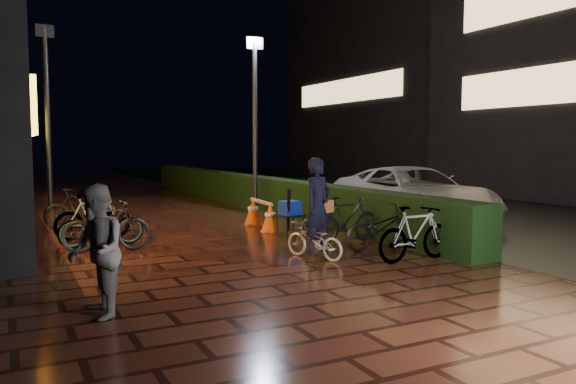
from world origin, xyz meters
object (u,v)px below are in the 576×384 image
cyclist (316,222)px  cart_assembly (290,210)px  bystander_person (96,251)px  traffic_barrier (261,214)px  van (413,195)px

cyclist → cart_assembly: size_ratio=1.66×
bystander_person → traffic_barrier: size_ratio=0.93×
bystander_person → traffic_barrier: bystander_person is taller
bystander_person → van: size_ratio=0.30×
bystander_person → cyclist: bearing=111.8°
bystander_person → van: bearing=116.6°
van → cart_assembly: size_ratio=4.79×
bystander_person → cart_assembly: 6.49m
bystander_person → cyclist: 4.31m
cyclist → cart_assembly: cyclist is taller
van → traffic_barrier: bearing=172.0°
van → cart_assembly: van is taller
van → cart_assembly: bearing=-171.6°
bystander_person → cyclist: size_ratio=0.88×
van → cyclist: cyclist is taller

